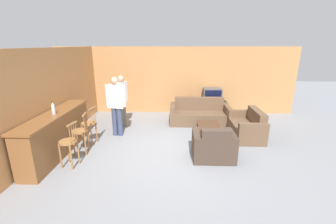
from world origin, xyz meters
TOP-DOWN VIEW (x-y plane):
  - ground_plane at (0.00, 0.00)m, footprint 24.00×24.00m
  - wall_back at (0.00, 3.69)m, footprint 9.40×0.08m
  - wall_left at (-3.22, 1.34)m, footprint 0.08×8.69m
  - bar_counter at (-2.89, -0.06)m, footprint 0.55×2.77m
  - bar_chair_near at (-2.31, -0.67)m, footprint 0.44×0.44m
  - bar_chair_mid at (-2.31, -0.04)m, footprint 0.43×0.43m
  - bar_chair_far at (-2.31, 0.55)m, footprint 0.44×0.44m
  - couch_far at (0.89, 2.39)m, footprint 2.04×0.86m
  - armchair_near at (0.99, -0.19)m, footprint 0.99×0.82m
  - loveseat_right at (2.21, 1.21)m, footprint 0.79×1.43m
  - coffee_table at (1.04, 1.07)m, footprint 0.64×0.89m
  - tv_unit at (1.45, 3.30)m, footprint 1.13×0.50m
  - tv at (1.45, 3.30)m, footprint 0.68×0.48m
  - bottle at (-2.86, -0.12)m, footprint 0.08×0.08m
  - person_by_window at (-1.71, 1.94)m, footprint 0.31×0.52m
  - person_by_counter at (-1.70, 1.17)m, footprint 0.61×0.26m

SIDE VIEW (x-z plane):
  - ground_plane at x=0.00m, z-range 0.00..0.00m
  - tv_unit at x=1.45m, z-range 0.00..0.56m
  - loveseat_right at x=2.21m, z-range -0.11..0.72m
  - couch_far at x=0.89m, z-range -0.13..0.75m
  - armchair_near at x=0.99m, z-range -0.11..0.74m
  - coffee_table at x=1.04m, z-range 0.14..0.54m
  - bar_chair_near at x=-2.31m, z-range 0.01..1.07m
  - bar_chair_mid at x=-2.31m, z-range 0.01..1.07m
  - bar_chair_far at x=-2.31m, z-range 0.01..1.07m
  - bar_counter at x=-2.89m, z-range 0.00..1.08m
  - tv at x=1.45m, z-range 0.56..1.08m
  - person_by_window at x=-1.71m, z-range 0.12..1.84m
  - person_by_counter at x=-1.70m, z-range 0.12..1.90m
  - bottle at x=-2.86m, z-range 1.06..1.37m
  - wall_back at x=0.00m, z-range 0.00..2.60m
  - wall_left at x=-3.22m, z-range 0.00..2.60m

